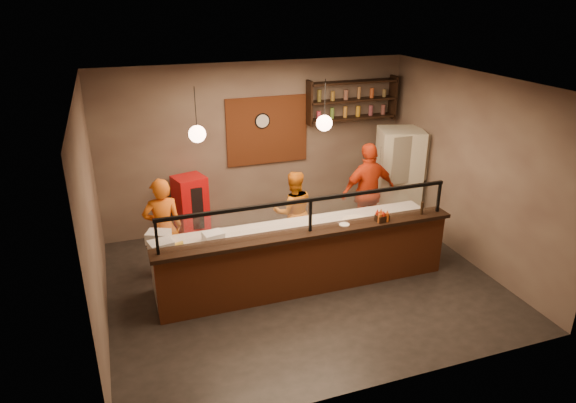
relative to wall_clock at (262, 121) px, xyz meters
name	(u,v)px	position (x,y,z in m)	size (l,w,h in m)	color
floor	(302,282)	(-0.10, -2.46, -2.10)	(6.00, 6.00, 0.00)	black
ceiling	(305,83)	(-0.10, -2.46, 1.10)	(6.00, 6.00, 0.00)	#38302B
wall_back	(257,146)	(-0.10, 0.04, -0.50)	(6.00, 6.00, 0.00)	#7C6B5B
wall_left	(92,217)	(-3.10, -2.46, -0.50)	(5.00, 5.00, 0.00)	#7C6B5B
wall_right	(470,169)	(2.90, -2.46, -0.50)	(5.00, 5.00, 0.00)	#7C6B5B
wall_front	(386,269)	(-0.10, -4.96, -0.50)	(6.00, 6.00, 0.00)	#7C6B5B
brick_patch	(267,131)	(0.10, 0.01, -0.20)	(1.60, 0.04, 1.30)	brown
service_counter	(309,264)	(-0.10, -2.76, -1.60)	(4.60, 0.25, 1.00)	brown
counter_ledge	(310,233)	(-0.10, -2.76, -1.07)	(4.70, 0.37, 0.06)	black
worktop_cabinet	(298,253)	(-0.10, -2.26, -1.68)	(4.60, 0.75, 0.85)	gray
worktop	(298,228)	(-0.10, -2.26, -1.23)	(4.60, 0.75, 0.05)	white
sneeze_guard	(310,212)	(-0.10, -2.76, -0.73)	(4.50, 0.05, 0.52)	white
wall_shelving	(352,100)	(1.80, -0.14, 0.30)	(1.84, 0.28, 0.85)	black
wall_clock	(262,121)	(0.00, 0.00, 0.00)	(0.30, 0.30, 0.04)	black
pendant_left	(197,134)	(-1.60, -2.26, 0.45)	(0.24, 0.24, 0.77)	black
pendant_right	(324,123)	(0.30, -2.26, 0.45)	(0.24, 0.24, 0.77)	black
cook_left	(163,228)	(-2.13, -1.47, -1.25)	(0.62, 0.40, 1.69)	orange
cook_mid	(293,212)	(0.15, -1.34, -1.35)	(0.73, 0.57, 1.50)	orange
cook_right	(368,192)	(1.63, -1.32, -1.17)	(1.09, 0.45, 1.86)	red
fridge	(398,177)	(2.50, -0.90, -1.13)	(0.81, 0.75, 1.94)	beige
red_cooler	(191,209)	(-1.50, -0.31, -1.47)	(0.54, 0.49, 1.26)	red
pizza_dough	(357,220)	(0.89, -2.35, -1.19)	(0.47, 0.47, 0.01)	white
prep_tub_a	(213,237)	(-1.47, -2.31, -1.13)	(0.29, 0.23, 0.15)	white
prep_tub_b	(158,237)	(-2.25, -2.05, -1.12)	(0.33, 0.27, 0.17)	silver
prep_tub_c	(161,247)	(-2.25, -2.39, -1.12)	(0.33, 0.26, 0.17)	silver
rolling_pin	(173,246)	(-2.08, -2.31, -1.17)	(0.06, 0.06, 0.33)	gold
condiment_caddy	(382,218)	(1.08, -2.80, -0.99)	(0.19, 0.15, 0.10)	black
pepper_mill	(422,208)	(1.81, -2.77, -0.93)	(0.05, 0.05, 0.21)	black
small_plate	(344,224)	(0.47, -2.74, -1.03)	(0.16, 0.16, 0.01)	silver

